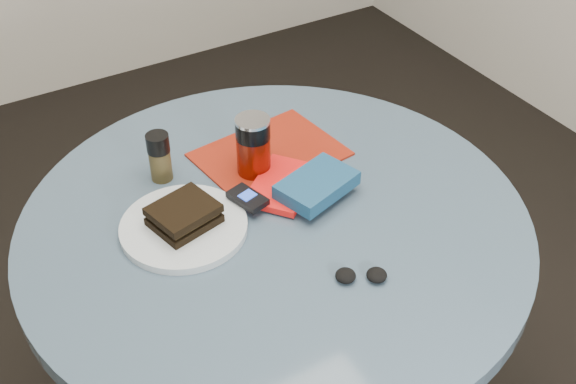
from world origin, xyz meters
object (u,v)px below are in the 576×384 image
plate (184,227)px  novel (317,185)px  table (276,276)px  sandwich (184,215)px  magazine (270,154)px  pepper_grinder (160,157)px  mp3_player (248,198)px  soda_can (253,146)px  red_book (283,185)px  headphones (361,275)px

plate → novel: bearing=-10.1°
table → sandwich: 0.26m
plate → magazine: bearing=26.1°
pepper_grinder → mp3_player: bearing=-58.7°
sandwich → soda_can: (0.20, 0.09, 0.03)m
plate → red_book: bearing=2.9°
pepper_grinder → magazine: pepper_grinder is taller
table → plate: size_ratio=4.10×
pepper_grinder → red_book: pepper_grinder is taller
pepper_grinder → novel: size_ratio=0.70×
magazine → red_book: bearing=-113.8°
plate → pepper_grinder: (0.03, 0.17, 0.05)m
red_book → novel: size_ratio=1.07×
pepper_grinder → headphones: bearing=-67.5°
mp3_player → headphones: size_ratio=0.90×
table → soda_can: soda_can is taller
table → soda_can: 0.27m
table → red_book: red_book is taller
table → plate: bearing=162.0°
magazine → red_book: red_book is taller
pepper_grinder → red_book: (0.20, -0.16, -0.04)m
headphones → magazine: bearing=83.7°
novel → sandwich: bearing=152.7°
soda_can → pepper_grinder: size_ratio=1.24×
magazine → red_book: 0.12m
soda_can → novel: soda_can is taller
table → novel: (0.10, 0.01, 0.20)m
magazine → sandwich: bearing=-160.6°
sandwich → soda_can: 0.22m
plate → red_book: (0.22, 0.01, 0.00)m
plate → red_book: size_ratio=1.46×
table → novel: novel is taller
pepper_grinder → headphones: 0.49m
table → magazine: 0.26m
pepper_grinder → magazine: (0.23, -0.04, -0.05)m
table → mp3_player: mp3_player is taller
table → mp3_player: bearing=123.1°
soda_can → red_book: 0.10m
red_book → soda_can: bearing=67.7°
table → pepper_grinder: 0.35m
soda_can → novel: size_ratio=0.86×
table → novel: 0.22m
table → magazine: magazine is taller
magazine → soda_can: bearing=-154.3°
sandwich → magazine: bearing=26.2°
pepper_grinder → magazine: 0.24m
magazine → pepper_grinder: bearing=162.3°
headphones → table: bearing=101.8°
table → soda_can: bearing=77.0°
mp3_player → novel: bearing=-17.9°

